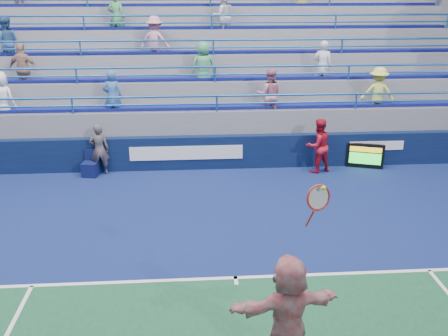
{
  "coord_description": "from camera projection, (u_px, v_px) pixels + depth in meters",
  "views": [
    {
      "loc": [
        -0.85,
        -8.76,
        5.74
      ],
      "look_at": [
        -0.06,
        2.5,
        1.5
      ],
      "focal_mm": 40.0,
      "sensor_mm": 36.0,
      "label": 1
    }
  ],
  "objects": [
    {
      "name": "ground",
      "position": [
        236.0,
        279.0,
        10.26
      ],
      "size": [
        120.0,
        120.0,
        0.0
      ],
      "primitive_type": "plane",
      "color": "#333538"
    },
    {
      "name": "sponsor_wall",
      "position": [
        218.0,
        152.0,
        16.13
      ],
      "size": [
        18.0,
        0.32,
        1.1
      ],
      "color": "#091336",
      "rests_on": "ground"
    },
    {
      "name": "bleacher_stand",
      "position": [
        211.0,
        97.0,
        19.3
      ],
      "size": [
        18.0,
        5.6,
        6.13
      ],
      "color": "slate",
      "rests_on": "ground"
    },
    {
      "name": "serve_speed_board",
      "position": [
        365.0,
        156.0,
        16.19
      ],
      "size": [
        1.16,
        0.49,
        0.82
      ],
      "color": "black",
      "rests_on": "ground"
    },
    {
      "name": "judge_chair",
      "position": [
        91.0,
        168.0,
        15.57
      ],
      "size": [
        0.53,
        0.54,
        0.82
      ],
      "color": "#0D1440",
      "rests_on": "ground"
    },
    {
      "name": "tennis_player",
      "position": [
        288.0,
        312.0,
        7.68
      ],
      "size": [
        1.85,
        0.85,
        3.08
      ],
      "color": "silver",
      "rests_on": "ground"
    },
    {
      "name": "line_judge",
      "position": [
        99.0,
        149.0,
        15.53
      ],
      "size": [
        0.64,
        0.45,
        1.64
      ],
      "primitive_type": "imported",
      "rotation": [
        0.0,
        0.0,
        3.25
      ],
      "color": "#131A34",
      "rests_on": "ground"
    },
    {
      "name": "ball_girl",
      "position": [
        318.0,
        146.0,
        15.71
      ],
      "size": [
        1.02,
        0.9,
        1.75
      ],
      "primitive_type": "imported",
      "rotation": [
        0.0,
        0.0,
        3.48
      ],
      "color": "#B41427",
      "rests_on": "ground"
    }
  ]
}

